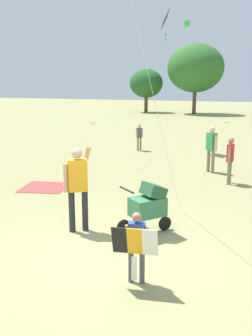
{
  "coord_description": "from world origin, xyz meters",
  "views": [
    {
      "loc": [
        2.65,
        -5.43,
        2.85
      ],
      "look_at": [
        -0.08,
        1.02,
        1.3
      ],
      "focal_mm": 40.46,
      "sensor_mm": 36.0,
      "label": 1
    }
  ],
  "objects_px": {
    "stroller": "(148,204)",
    "person_sitting_far": "(230,157)",
    "kite_orange_delta": "(163,24)",
    "person_adult_flyer": "(78,181)",
    "person_couple_left": "(211,145)",
    "picnic_blanket": "(45,187)",
    "child_with_butterfly_kite": "(136,242)",
    "person_red_shirt": "(139,135)"
  },
  "relations": [
    {
      "from": "person_sitting_far",
      "to": "person_couple_left",
      "type": "xyz_separation_m",
      "value": [
        -0.78,
        1.27,
        0.09
      ]
    },
    {
      "from": "person_red_shirt",
      "to": "person_sitting_far",
      "type": "relative_size",
      "value": 0.86
    },
    {
      "from": "person_adult_flyer",
      "to": "person_sitting_far",
      "type": "distance_m",
      "value": 5.38
    },
    {
      "from": "person_adult_flyer",
      "to": "person_couple_left",
      "type": "distance_m",
      "value": 6.34
    },
    {
      "from": "person_adult_flyer",
      "to": "person_couple_left",
      "type": "bearing_deg",
      "value": 77.0
    },
    {
      "from": "child_with_butterfly_kite",
      "to": "stroller",
      "type": "height_order",
      "value": "child_with_butterfly_kite"
    },
    {
      "from": "person_couple_left",
      "to": "child_with_butterfly_kite",
      "type": "bearing_deg",
      "value": -87.23
    },
    {
      "from": "person_sitting_far",
      "to": "person_couple_left",
      "type": "bearing_deg",
      "value": 121.65
    },
    {
      "from": "person_adult_flyer",
      "to": "kite_orange_delta",
      "type": "relative_size",
      "value": 0.29
    },
    {
      "from": "stroller",
      "to": "person_red_shirt",
      "type": "xyz_separation_m",
      "value": [
        -3.56,
        8.76,
        0.08
      ]
    },
    {
      "from": "child_with_butterfly_kite",
      "to": "stroller",
      "type": "distance_m",
      "value": 1.89
    },
    {
      "from": "stroller",
      "to": "person_sitting_far",
      "type": "xyz_separation_m",
      "value": [
        0.88,
        4.52,
        0.2
      ]
    },
    {
      "from": "person_adult_flyer",
      "to": "stroller",
      "type": "height_order",
      "value": "person_adult_flyer"
    },
    {
      "from": "person_couple_left",
      "to": "picnic_blanket",
      "type": "xyz_separation_m",
      "value": [
        -3.94,
        -3.74,
        -0.89
      ]
    },
    {
      "from": "child_with_butterfly_kite",
      "to": "stroller",
      "type": "bearing_deg",
      "value": 104.42
    },
    {
      "from": "person_red_shirt",
      "to": "kite_orange_delta",
      "type": "bearing_deg",
      "value": 39.87
    },
    {
      "from": "stroller",
      "to": "person_red_shirt",
      "type": "bearing_deg",
      "value": 112.13
    },
    {
      "from": "child_with_butterfly_kite",
      "to": "person_couple_left",
      "type": "bearing_deg",
      "value": 92.77
    },
    {
      "from": "person_adult_flyer",
      "to": "stroller",
      "type": "bearing_deg",
      "value": 16.09
    },
    {
      "from": "stroller",
      "to": "kite_orange_delta",
      "type": "xyz_separation_m",
      "value": [
        -2.79,
        9.41,
        4.71
      ]
    },
    {
      "from": "stroller",
      "to": "picnic_blanket",
      "type": "relative_size",
      "value": 0.86
    },
    {
      "from": "kite_orange_delta",
      "to": "stroller",
      "type": "bearing_deg",
      "value": -73.5
    },
    {
      "from": "kite_orange_delta",
      "to": "person_couple_left",
      "type": "xyz_separation_m",
      "value": [
        2.89,
        -3.62,
        -4.42
      ]
    },
    {
      "from": "person_couple_left",
      "to": "kite_orange_delta",
      "type": "bearing_deg",
      "value": 128.63
    },
    {
      "from": "kite_orange_delta",
      "to": "person_red_shirt",
      "type": "xyz_separation_m",
      "value": [
        -0.78,
        -0.65,
        -4.62
      ]
    },
    {
      "from": "stroller",
      "to": "person_couple_left",
      "type": "height_order",
      "value": "person_couple_left"
    },
    {
      "from": "stroller",
      "to": "kite_orange_delta",
      "type": "relative_size",
      "value": 0.17
    },
    {
      "from": "child_with_butterfly_kite",
      "to": "picnic_blanket",
      "type": "height_order",
      "value": "child_with_butterfly_kite"
    },
    {
      "from": "person_couple_left",
      "to": "picnic_blanket",
      "type": "bearing_deg",
      "value": -136.49
    },
    {
      "from": "picnic_blanket",
      "to": "person_sitting_far",
      "type": "bearing_deg",
      "value": 27.64
    },
    {
      "from": "person_red_shirt",
      "to": "person_couple_left",
      "type": "relative_size",
      "value": 0.77
    },
    {
      "from": "person_sitting_far",
      "to": "child_with_butterfly_kite",
      "type": "bearing_deg",
      "value": -93.72
    },
    {
      "from": "kite_orange_delta",
      "to": "person_sitting_far",
      "type": "bearing_deg",
      "value": -53.07
    },
    {
      "from": "person_adult_flyer",
      "to": "stroller",
      "type": "distance_m",
      "value": 1.44
    },
    {
      "from": "person_adult_flyer",
      "to": "person_couple_left",
      "type": "height_order",
      "value": "person_adult_flyer"
    },
    {
      "from": "person_couple_left",
      "to": "person_sitting_far",
      "type": "bearing_deg",
      "value": -58.35
    },
    {
      "from": "kite_orange_delta",
      "to": "person_couple_left",
      "type": "height_order",
      "value": "kite_orange_delta"
    },
    {
      "from": "child_with_butterfly_kite",
      "to": "kite_orange_delta",
      "type": "distance_m",
      "value": 12.6
    },
    {
      "from": "person_adult_flyer",
      "to": "person_red_shirt",
      "type": "xyz_separation_m",
      "value": [
        -2.24,
        9.14,
        -0.33
      ]
    },
    {
      "from": "person_red_shirt",
      "to": "person_sitting_far",
      "type": "distance_m",
      "value": 6.14
    },
    {
      "from": "person_adult_flyer",
      "to": "kite_orange_delta",
      "type": "xyz_separation_m",
      "value": [
        -1.46,
        9.79,
        4.3
      ]
    },
    {
      "from": "child_with_butterfly_kite",
      "to": "person_adult_flyer",
      "type": "height_order",
      "value": "person_adult_flyer"
    }
  ]
}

